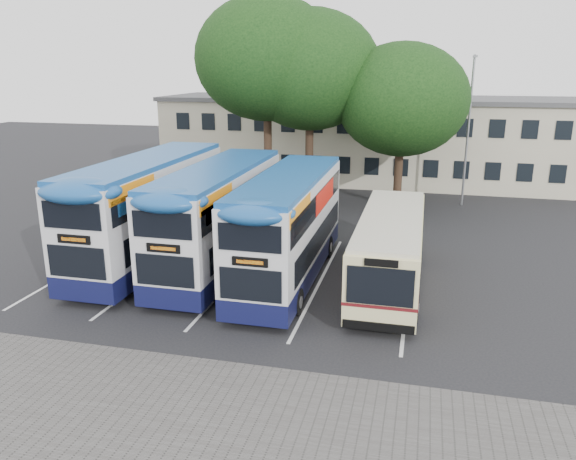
# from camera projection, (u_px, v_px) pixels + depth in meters

# --- Properties ---
(ground) EXTENTS (120.00, 120.00, 0.00)m
(ground) POSITION_uv_depth(u_px,v_px,m) (299.00, 338.00, 18.08)
(ground) COLOR black
(ground) RESTS_ON ground
(paving_strip) EXTENTS (40.00, 6.00, 0.01)m
(paving_strip) POSITION_uv_depth(u_px,v_px,m) (176.00, 420.00, 13.87)
(paving_strip) COLOR #595654
(paving_strip) RESTS_ON ground
(bay_lines) EXTENTS (14.12, 11.00, 0.01)m
(bay_lines) POSITION_uv_depth(u_px,v_px,m) (238.00, 274.00, 23.59)
(bay_lines) COLOR silver
(bay_lines) RESTS_ON ground
(depot_building) EXTENTS (32.40, 8.40, 6.20)m
(depot_building) POSITION_uv_depth(u_px,v_px,m) (378.00, 138.00, 42.34)
(depot_building) COLOR #C1B69B
(depot_building) RESTS_ON ground
(lamp_post) EXTENTS (0.25, 1.05, 9.06)m
(lamp_post) POSITION_uv_depth(u_px,v_px,m) (469.00, 123.00, 33.89)
(lamp_post) COLOR gray
(lamp_post) RESTS_ON ground
(tree_left) EXTENTS (8.68, 8.68, 12.53)m
(tree_left) POSITION_uv_depth(u_px,v_px,m) (267.00, 59.00, 33.48)
(tree_left) COLOR black
(tree_left) RESTS_ON ground
(tree_mid) EXTENTS (8.42, 8.42, 11.76)m
(tree_mid) POSITION_uv_depth(u_px,v_px,m) (310.00, 70.00, 33.57)
(tree_mid) COLOR black
(tree_mid) RESTS_ON ground
(tree_right) EXTENTS (7.73, 7.73, 9.81)m
(tree_right) POSITION_uv_depth(u_px,v_px,m) (402.00, 100.00, 32.66)
(tree_right) COLOR black
(tree_right) RESTS_ON ground
(bus_dd_left) EXTENTS (2.69, 11.08, 4.62)m
(bus_dd_left) POSITION_uv_depth(u_px,v_px,m) (150.00, 205.00, 24.59)
(bus_dd_left) COLOR #10123B
(bus_dd_left) RESTS_ON ground
(bus_dd_mid) EXTENTS (2.57, 10.60, 4.42)m
(bus_dd_mid) POSITION_uv_depth(u_px,v_px,m) (219.00, 213.00, 23.78)
(bus_dd_mid) COLOR #10123B
(bus_dd_mid) RESTS_ON ground
(bus_dd_right) EXTENTS (2.51, 10.36, 4.32)m
(bus_dd_right) POSITION_uv_depth(u_px,v_px,m) (289.00, 222.00, 22.54)
(bus_dd_right) COLOR #10123B
(bus_dd_right) RESTS_ON ground
(bus_single) EXTENTS (2.44, 9.60, 2.86)m
(bus_single) POSITION_uv_depth(u_px,v_px,m) (390.00, 246.00, 22.08)
(bus_single) COLOR beige
(bus_single) RESTS_ON ground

